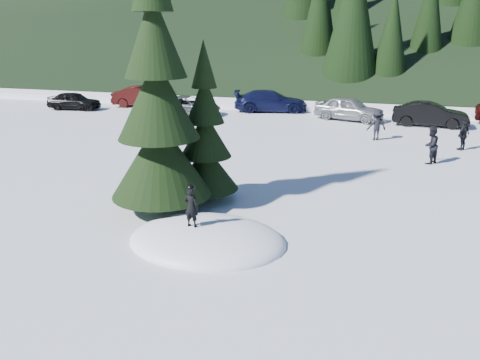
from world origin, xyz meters
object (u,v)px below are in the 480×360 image
(car_4, at_px, (349,109))
(adult_1, at_px, (464,135))
(car_1, at_px, (143,97))
(car_0, at_px, (74,101))
(spruce_short, at_px, (205,140))
(car_5, at_px, (430,114))
(car_2, at_px, (187,106))
(child_skier, at_px, (191,207))
(spruce_tall, at_px, (158,109))
(car_3, at_px, (271,101))
(adult_2, at_px, (377,125))
(adult_0, at_px, (431,145))

(car_4, bearing_deg, adult_1, -120.31)
(car_1, bearing_deg, car_0, 108.32)
(spruce_short, distance_m, adult_1, 14.00)
(car_5, bearing_deg, car_2, 95.47)
(child_skier, bearing_deg, car_1, -52.52)
(spruce_short, bearing_deg, car_1, 123.31)
(child_skier, bearing_deg, adult_1, -116.22)
(spruce_tall, distance_m, spruce_short, 2.11)
(spruce_tall, height_order, car_3, spruce_tall)
(adult_2, distance_m, car_1, 18.57)
(car_4, xyz_separation_m, car_5, (4.88, -0.62, -0.03))
(spruce_short, bearing_deg, adult_2, 63.84)
(spruce_short, height_order, car_4, spruce_short)
(adult_1, distance_m, car_5, 5.99)
(spruce_short, relative_size, car_5, 1.22)
(spruce_tall, relative_size, car_4, 1.94)
(adult_1, xyz_separation_m, car_2, (-16.73, 5.35, -0.11))
(spruce_tall, xyz_separation_m, car_5, (9.56, 17.41, -2.60))
(child_skier, height_order, car_3, child_skier)
(adult_2, relative_size, car_3, 0.31)
(adult_0, bearing_deg, adult_1, -177.20)
(adult_1, distance_m, car_2, 17.57)
(spruce_tall, relative_size, spruce_short, 1.60)
(child_skier, relative_size, car_2, 0.25)
(car_0, bearing_deg, adult_0, -114.98)
(spruce_short, xyz_separation_m, car_0, (-16.00, 15.19, -1.45))
(spruce_tall, height_order, car_4, spruce_tall)
(child_skier, xyz_separation_m, car_5, (7.75, 19.37, -0.32))
(car_2, height_order, car_3, car_3)
(car_5, bearing_deg, spruce_short, 155.32)
(car_3, height_order, car_5, car_3)
(car_1, bearing_deg, adult_2, -126.34)
(child_skier, xyz_separation_m, adult_2, (4.67, 14.53, -0.25))
(spruce_tall, relative_size, car_5, 1.96)
(spruce_short, relative_size, car_4, 1.21)
(car_4, bearing_deg, adult_2, -144.20)
(spruce_tall, xyz_separation_m, adult_1, (10.59, 11.51, -2.57))
(car_5, bearing_deg, spruce_tall, 154.68)
(spruce_tall, height_order, car_5, spruce_tall)
(car_0, distance_m, car_5, 24.58)
(car_1, distance_m, car_4, 15.54)
(adult_0, xyz_separation_m, car_3, (-9.79, 11.42, -0.07))
(adult_2, xyz_separation_m, car_2, (-12.63, 4.29, -0.16))
(child_skier, bearing_deg, adult_2, -100.96)
(adult_2, bearing_deg, car_0, -31.90)
(adult_2, height_order, car_1, adult_2)
(spruce_short, xyz_separation_m, car_5, (8.56, 16.01, -1.38))
(spruce_short, relative_size, car_2, 1.17)
(adult_0, height_order, car_2, adult_0)
(spruce_tall, height_order, car_2, spruce_tall)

